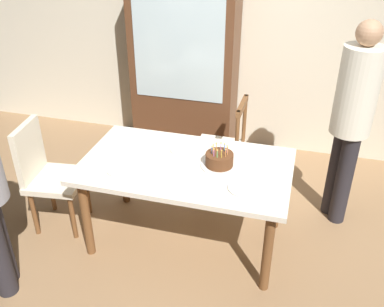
{
  "coord_description": "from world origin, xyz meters",
  "views": [
    {
      "loc": [
        0.79,
        -2.66,
        2.45
      ],
      "look_at": [
        0.05,
        0.0,
        0.84
      ],
      "focal_mm": 40.09,
      "sensor_mm": 36.0,
      "label": 1
    }
  ],
  "objects_px": {
    "birthday_cake": "(219,160)",
    "plate_near_celebrant": "(121,169)",
    "china_cabinet": "(185,67)",
    "plate_far_side": "(183,149)",
    "chair_spindle_back": "(222,149)",
    "chair_upholstered": "(45,171)",
    "person_guest": "(352,115)",
    "plate_near_guest": "(243,188)",
    "dining_table": "(186,174)"
  },
  "relations": [
    {
      "from": "plate_near_celebrant",
      "to": "plate_near_guest",
      "type": "bearing_deg",
      "value": 0.0
    },
    {
      "from": "dining_table",
      "to": "chair_spindle_back",
      "type": "bearing_deg",
      "value": 81.18
    },
    {
      "from": "dining_table",
      "to": "plate_near_celebrant",
      "type": "bearing_deg",
      "value": -154.56
    },
    {
      "from": "china_cabinet",
      "to": "plate_far_side",
      "type": "bearing_deg",
      "value": -74.12
    },
    {
      "from": "person_guest",
      "to": "chair_upholstered",
      "type": "bearing_deg",
      "value": -162.3
    },
    {
      "from": "dining_table",
      "to": "plate_far_side",
      "type": "distance_m",
      "value": 0.24
    },
    {
      "from": "dining_table",
      "to": "chair_spindle_back",
      "type": "relative_size",
      "value": 1.68
    },
    {
      "from": "chair_upholstered",
      "to": "person_guest",
      "type": "bearing_deg",
      "value": 17.7
    },
    {
      "from": "chair_spindle_back",
      "to": "birthday_cake",
      "type": "bearing_deg",
      "value": -80.08
    },
    {
      "from": "birthday_cake",
      "to": "person_guest",
      "type": "relative_size",
      "value": 0.16
    },
    {
      "from": "plate_far_side",
      "to": "plate_near_guest",
      "type": "distance_m",
      "value": 0.7
    },
    {
      "from": "person_guest",
      "to": "plate_far_side",
      "type": "bearing_deg",
      "value": -160.36
    },
    {
      "from": "chair_upholstered",
      "to": "person_guest",
      "type": "distance_m",
      "value": 2.54
    },
    {
      "from": "birthday_cake",
      "to": "plate_near_celebrant",
      "type": "distance_m",
      "value": 0.73
    },
    {
      "from": "dining_table",
      "to": "china_cabinet",
      "type": "distance_m",
      "value": 1.65
    },
    {
      "from": "plate_near_guest",
      "to": "person_guest",
      "type": "relative_size",
      "value": 0.13
    },
    {
      "from": "birthday_cake",
      "to": "plate_near_guest",
      "type": "distance_m",
      "value": 0.34
    },
    {
      "from": "plate_near_guest",
      "to": "chair_spindle_back",
      "type": "distance_m",
      "value": 1.09
    },
    {
      "from": "chair_spindle_back",
      "to": "china_cabinet",
      "type": "distance_m",
      "value": 1.09
    },
    {
      "from": "dining_table",
      "to": "plate_far_side",
      "type": "bearing_deg",
      "value": 110.92
    },
    {
      "from": "plate_near_celebrant",
      "to": "person_guest",
      "type": "bearing_deg",
      "value": 28.12
    },
    {
      "from": "birthday_cake",
      "to": "plate_near_guest",
      "type": "relative_size",
      "value": 1.27
    },
    {
      "from": "china_cabinet",
      "to": "birthday_cake",
      "type": "bearing_deg",
      "value": -64.8
    },
    {
      "from": "plate_far_side",
      "to": "chair_spindle_back",
      "type": "distance_m",
      "value": 0.67
    },
    {
      "from": "plate_near_guest",
      "to": "china_cabinet",
      "type": "relative_size",
      "value": 0.12
    },
    {
      "from": "person_guest",
      "to": "china_cabinet",
      "type": "relative_size",
      "value": 0.92
    },
    {
      "from": "plate_far_side",
      "to": "plate_near_guest",
      "type": "bearing_deg",
      "value": -36.77
    },
    {
      "from": "plate_near_celebrant",
      "to": "china_cabinet",
      "type": "height_order",
      "value": "china_cabinet"
    },
    {
      "from": "birthday_cake",
      "to": "person_guest",
      "type": "height_order",
      "value": "person_guest"
    },
    {
      "from": "person_guest",
      "to": "china_cabinet",
      "type": "height_order",
      "value": "china_cabinet"
    },
    {
      "from": "chair_spindle_back",
      "to": "chair_upholstered",
      "type": "height_order",
      "value": "same"
    },
    {
      "from": "plate_far_side",
      "to": "chair_spindle_back",
      "type": "relative_size",
      "value": 0.23
    },
    {
      "from": "plate_near_guest",
      "to": "chair_spindle_back",
      "type": "height_order",
      "value": "chair_spindle_back"
    },
    {
      "from": "birthday_cake",
      "to": "person_guest",
      "type": "xyz_separation_m",
      "value": [
        0.94,
        0.63,
        0.21
      ]
    },
    {
      "from": "dining_table",
      "to": "plate_far_side",
      "type": "height_order",
      "value": "plate_far_side"
    },
    {
      "from": "chair_spindle_back",
      "to": "chair_upholstered",
      "type": "distance_m",
      "value": 1.58
    },
    {
      "from": "china_cabinet",
      "to": "chair_upholstered",
      "type": "bearing_deg",
      "value": -113.62
    },
    {
      "from": "birthday_cake",
      "to": "plate_far_side",
      "type": "relative_size",
      "value": 1.27
    },
    {
      "from": "birthday_cake",
      "to": "person_guest",
      "type": "distance_m",
      "value": 1.15
    },
    {
      "from": "dining_table",
      "to": "person_guest",
      "type": "xyz_separation_m",
      "value": [
        1.19,
        0.66,
        0.35
      ]
    },
    {
      "from": "plate_far_side",
      "to": "china_cabinet",
      "type": "bearing_deg",
      "value": 105.88
    },
    {
      "from": "chair_upholstered",
      "to": "plate_near_guest",
      "type": "bearing_deg",
      "value": -3.85
    },
    {
      "from": "dining_table",
      "to": "chair_upholstered",
      "type": "bearing_deg",
      "value": -175.34
    },
    {
      "from": "china_cabinet",
      "to": "plate_near_guest",
      "type": "bearing_deg",
      "value": -61.92
    },
    {
      "from": "plate_near_celebrant",
      "to": "plate_near_guest",
      "type": "relative_size",
      "value": 1.0
    },
    {
      "from": "plate_near_guest",
      "to": "china_cabinet",
      "type": "distance_m",
      "value": 2.01
    },
    {
      "from": "dining_table",
      "to": "chair_upholstered",
      "type": "relative_size",
      "value": 1.68
    },
    {
      "from": "person_guest",
      "to": "dining_table",
      "type": "bearing_deg",
      "value": -150.92
    },
    {
      "from": "chair_upholstered",
      "to": "china_cabinet",
      "type": "height_order",
      "value": "china_cabinet"
    },
    {
      "from": "birthday_cake",
      "to": "chair_spindle_back",
      "type": "distance_m",
      "value": 0.83
    }
  ]
}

